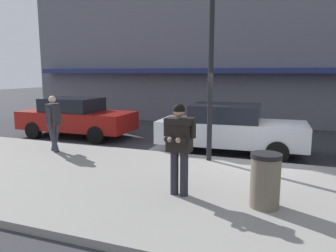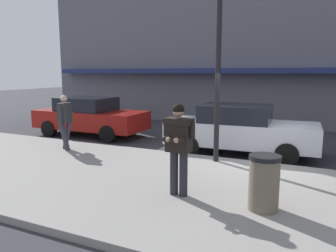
{
  "view_description": "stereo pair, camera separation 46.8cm",
  "coord_description": "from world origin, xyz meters",
  "px_view_note": "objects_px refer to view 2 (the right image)",
  "views": [
    {
      "loc": [
        1.03,
        -9.21,
        2.52
      ],
      "look_at": [
        -1.21,
        -3.33,
        1.49
      ],
      "focal_mm": 35.0,
      "sensor_mm": 36.0,
      "label": 1
    },
    {
      "loc": [
        1.46,
        -9.03,
        2.52
      ],
      "look_at": [
        -1.21,
        -3.33,
        1.49
      ],
      "focal_mm": 35.0,
      "sensor_mm": 36.0,
      "label": 2
    }
  ],
  "objects_px": {
    "parked_sedan_mid": "(240,129)",
    "street_lamp_post": "(219,48)",
    "pedestrian_with_bag": "(65,119)",
    "parked_sedan_near": "(90,116)",
    "man_texting_on_phone": "(179,140)",
    "trash_bin": "(264,183)"
  },
  "relations": [
    {
      "from": "parked_sedan_mid",
      "to": "street_lamp_post",
      "type": "bearing_deg",
      "value": -99.56
    },
    {
      "from": "pedestrian_with_bag",
      "to": "parked_sedan_near",
      "type": "bearing_deg",
      "value": 114.05
    },
    {
      "from": "parked_sedan_near",
      "to": "street_lamp_post",
      "type": "distance_m",
      "value": 6.64
    },
    {
      "from": "street_lamp_post",
      "to": "parked_sedan_mid",
      "type": "bearing_deg",
      "value": 80.44
    },
    {
      "from": "parked_sedan_near",
      "to": "man_texting_on_phone",
      "type": "xyz_separation_m",
      "value": [
        5.93,
        -4.8,
        0.46
      ]
    },
    {
      "from": "man_texting_on_phone",
      "to": "street_lamp_post",
      "type": "xyz_separation_m",
      "value": [
        -0.07,
        2.75,
        1.89
      ]
    },
    {
      "from": "parked_sedan_near",
      "to": "man_texting_on_phone",
      "type": "relative_size",
      "value": 2.51
    },
    {
      "from": "parked_sedan_mid",
      "to": "parked_sedan_near",
      "type": "bearing_deg",
      "value": 175.66
    },
    {
      "from": "parked_sedan_mid",
      "to": "trash_bin",
      "type": "bearing_deg",
      "value": -71.84
    },
    {
      "from": "trash_bin",
      "to": "parked_sedan_near",
      "type": "bearing_deg",
      "value": 147.57
    },
    {
      "from": "parked_sedan_mid",
      "to": "man_texting_on_phone",
      "type": "bearing_deg",
      "value": -92.54
    },
    {
      "from": "pedestrian_with_bag",
      "to": "street_lamp_post",
      "type": "distance_m",
      "value": 5.12
    },
    {
      "from": "street_lamp_post",
      "to": "trash_bin",
      "type": "xyz_separation_m",
      "value": [
        1.69,
        -2.74,
        -2.51
      ]
    },
    {
      "from": "street_lamp_post",
      "to": "trash_bin",
      "type": "height_order",
      "value": "street_lamp_post"
    },
    {
      "from": "street_lamp_post",
      "to": "trash_bin",
      "type": "relative_size",
      "value": 4.98
    },
    {
      "from": "parked_sedan_near",
      "to": "man_texting_on_phone",
      "type": "bearing_deg",
      "value": -38.99
    },
    {
      "from": "parked_sedan_near",
      "to": "trash_bin",
      "type": "xyz_separation_m",
      "value": [
        7.55,
        -4.79,
        -0.16
      ]
    },
    {
      "from": "man_texting_on_phone",
      "to": "pedestrian_with_bag",
      "type": "xyz_separation_m",
      "value": [
        -4.72,
        2.09,
        -0.14
      ]
    },
    {
      "from": "man_texting_on_phone",
      "to": "parked_sedan_near",
      "type": "bearing_deg",
      "value": 141.01
    },
    {
      "from": "pedestrian_with_bag",
      "to": "trash_bin",
      "type": "height_order",
      "value": "pedestrian_with_bag"
    },
    {
      "from": "trash_bin",
      "to": "street_lamp_post",
      "type": "bearing_deg",
      "value": 121.61
    },
    {
      "from": "parked_sedan_near",
      "to": "pedestrian_with_bag",
      "type": "distance_m",
      "value": 2.98
    }
  ]
}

